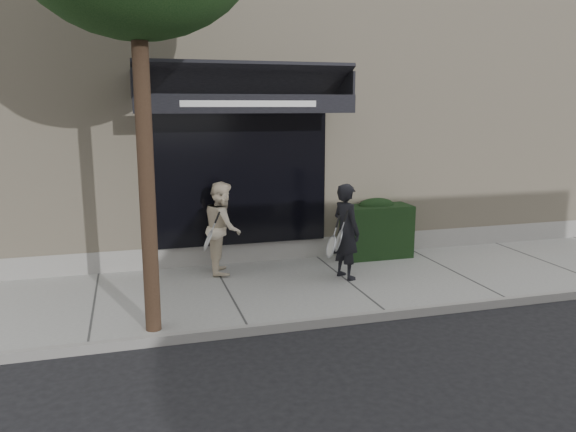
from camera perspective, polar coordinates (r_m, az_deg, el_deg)
name	(u,v)px	position (r m, az deg, el deg)	size (l,w,h in m)	color
ground	(346,286)	(9.54, 5.88, -7.12)	(80.00, 80.00, 0.00)	black
sidewalk	(346,283)	(9.52, 5.89, -6.78)	(20.00, 3.00, 0.12)	gray
curb	(387,315)	(8.18, 9.98, -9.87)	(20.00, 0.10, 0.14)	gray
building_facade	(271,116)	(13.78, -1.70, 10.14)	(14.30, 8.04, 5.64)	beige
hedge	(376,229)	(10.90, 8.89, -1.29)	(1.30, 0.70, 1.14)	black
pedestrian_front	(346,231)	(9.39, 5.91, -1.57)	(0.77, 0.84, 1.61)	black
pedestrian_back	(223,227)	(9.73, -6.65, -1.16)	(0.75, 0.92, 1.59)	beige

